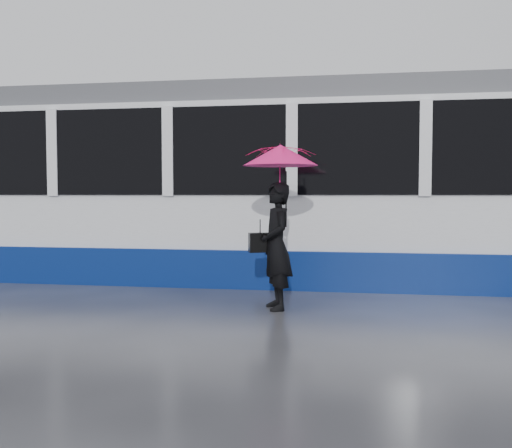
# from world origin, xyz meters

# --- Properties ---
(ground) EXTENTS (90.00, 90.00, 0.00)m
(ground) POSITION_xyz_m (0.00, 0.00, 0.00)
(ground) COLOR #28282D
(ground) RESTS_ON ground
(rails) EXTENTS (34.00, 1.51, 0.02)m
(rails) POSITION_xyz_m (0.00, 2.50, 0.01)
(rails) COLOR #3F3D38
(rails) RESTS_ON ground
(tram) EXTENTS (26.00, 2.56, 3.35)m
(tram) POSITION_xyz_m (-2.33, 2.50, 1.64)
(tram) COLOR white
(tram) RESTS_ON ground
(woman) EXTENTS (0.60, 0.71, 1.67)m
(woman) POSITION_xyz_m (1.13, -0.20, 0.83)
(woman) COLOR black
(woman) RESTS_ON ground
(umbrella) EXTENTS (1.28, 1.28, 1.12)m
(umbrella) POSITION_xyz_m (1.18, -0.20, 1.83)
(umbrella) COLOR #DF126C
(umbrella) RESTS_ON ground
(handbag) EXTENTS (0.32, 0.23, 0.44)m
(handbag) POSITION_xyz_m (0.91, -0.18, 0.87)
(handbag) COLOR black
(handbag) RESTS_ON ground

